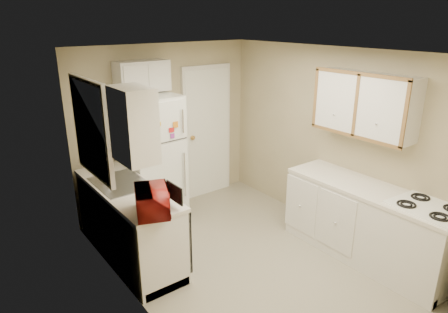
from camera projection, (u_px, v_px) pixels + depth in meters
floor at (249, 258)px, 4.79m from camera, size 3.80×3.80×0.00m
ceiling at (254, 52)px, 4.00m from camera, size 3.80×3.80×0.00m
wall_left at (134, 197)px, 3.60m from camera, size 3.80×3.80×0.00m
wall_right at (333, 142)px, 5.19m from camera, size 3.80×3.80×0.00m
wall_back at (166, 128)px, 5.82m from camera, size 2.80×2.80×0.00m
wall_front at (419, 235)px, 2.97m from camera, size 2.80×2.80×0.00m
left_counter at (129, 222)px, 4.69m from camera, size 0.60×1.80×0.90m
dishwasher at (176, 232)px, 4.39m from camera, size 0.03×0.58×0.72m
sink at (121, 186)px, 4.67m from camera, size 0.54×0.74×0.16m
microwave at (152, 199)px, 3.90m from camera, size 0.53×0.42×0.31m
soap_bottle at (102, 166)px, 4.91m from camera, size 0.09×0.09×0.17m
window_blinds at (92, 129)px, 4.28m from camera, size 0.10×0.98×1.08m
upper_cabinet_left at (134, 125)px, 3.65m from camera, size 0.30×0.45×0.70m
refrigerator at (151, 160)px, 5.43m from camera, size 0.77×0.75×1.78m
cabinet_over_fridge at (142, 76)px, 5.22m from camera, size 0.70×0.30×0.40m
interior_door at (207, 133)px, 6.25m from camera, size 0.86×0.06×2.08m
right_counter at (366, 223)px, 4.67m from camera, size 0.60×2.00×0.90m
stove at (422, 249)px, 4.20m from camera, size 0.62×0.74×0.85m
upper_cabinet_right at (365, 104)px, 4.53m from camera, size 0.30×1.20×0.70m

